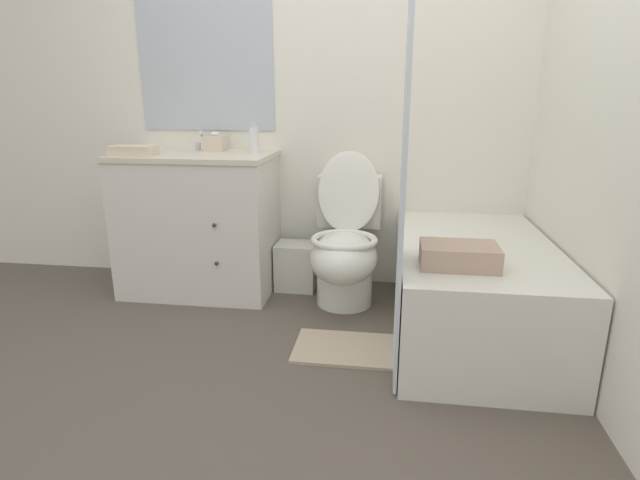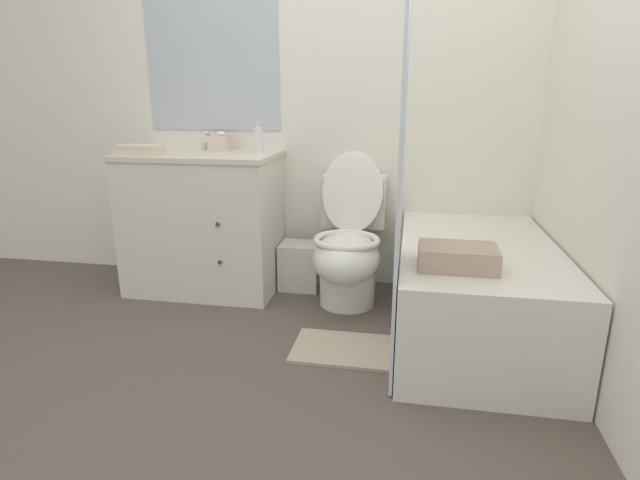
{
  "view_description": "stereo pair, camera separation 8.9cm",
  "coord_description": "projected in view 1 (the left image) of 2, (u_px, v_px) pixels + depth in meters",
  "views": [
    {
      "loc": [
        0.41,
        -1.64,
        1.21
      ],
      "look_at": [
        0.08,
        0.69,
        0.52
      ],
      "focal_mm": 28.0,
      "sensor_mm": 36.0,
      "label": 1
    },
    {
      "loc": [
        0.5,
        -1.63,
        1.21
      ],
      "look_at": [
        0.08,
        0.69,
        0.52
      ],
      "focal_mm": 28.0,
      "sensor_mm": 36.0,
      "label": 2
    }
  ],
  "objects": [
    {
      "name": "shower_curtain",
      "position": [
        404.0,
        151.0,
        2.03
      ],
      "size": [
        0.02,
        0.45,
        1.97
      ],
      "color": "silver",
      "rests_on": "ground_plane"
    },
    {
      "name": "bath_towel_folded",
      "position": [
        459.0,
        255.0,
        2.16
      ],
      "size": [
        0.33,
        0.22,
        0.1
      ],
      "color": "tan",
      "rests_on": "bathtub"
    },
    {
      "name": "tissue_box",
      "position": [
        216.0,
        143.0,
        3.13
      ],
      "size": [
        0.12,
        0.14,
        0.12
      ],
      "color": "beige",
      "rests_on": "vanity_cabinet"
    },
    {
      "name": "bathtub",
      "position": [
        473.0,
        288.0,
        2.58
      ],
      "size": [
        0.76,
        1.36,
        0.49
      ],
      "color": "silver",
      "rests_on": "ground_plane"
    },
    {
      "name": "wastebasket",
      "position": [
        296.0,
        266.0,
        3.22
      ],
      "size": [
        0.25,
        0.21,
        0.3
      ],
      "color": "silver",
      "rests_on": "ground_plane"
    },
    {
      "name": "bath_mat",
      "position": [
        348.0,
        349.0,
        2.46
      ],
      "size": [
        0.53,
        0.35,
        0.02
      ],
      "color": "tan",
      "rests_on": "ground_plane"
    },
    {
      "name": "vanity_cabinet",
      "position": [
        199.0,
        222.0,
        3.13
      ],
      "size": [
        0.94,
        0.6,
        0.87
      ],
      "color": "silver",
      "rests_on": "ground_plane"
    },
    {
      "name": "ground_plane",
      "position": [
        276.0,
        417.0,
        1.95
      ],
      "size": [
        14.0,
        14.0,
        0.0
      ],
      "primitive_type": "plane",
      "color": "brown"
    },
    {
      "name": "sink_faucet",
      "position": [
        206.0,
        144.0,
        3.19
      ],
      "size": [
        0.14,
        0.12,
        0.12
      ],
      "color": "silver",
      "rests_on": "vanity_cabinet"
    },
    {
      "name": "wall_right",
      "position": [
        594.0,
        86.0,
        2.16
      ],
      "size": [
        0.05,
        2.54,
        2.5
      ],
      "color": "white",
      "rests_on": "ground_plane"
    },
    {
      "name": "soap_dispenser",
      "position": [
        254.0,
        140.0,
        2.98
      ],
      "size": [
        0.06,
        0.06,
        0.18
      ],
      "color": "silver",
      "rests_on": "vanity_cabinet"
    },
    {
      "name": "wall_back",
      "position": [
        327.0,
        89.0,
        3.1
      ],
      "size": [
        8.0,
        0.06,
        2.5
      ],
      "color": "white",
      "rests_on": "ground_plane"
    },
    {
      "name": "hand_towel_folded",
      "position": [
        133.0,
        151.0,
        2.88
      ],
      "size": [
        0.26,
        0.14,
        0.06
      ],
      "color": "beige",
      "rests_on": "vanity_cabinet"
    },
    {
      "name": "toilet",
      "position": [
        345.0,
        248.0,
        2.95
      ],
      "size": [
        0.39,
        0.7,
        0.89
      ],
      "color": "silver",
      "rests_on": "ground_plane"
    }
  ]
}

